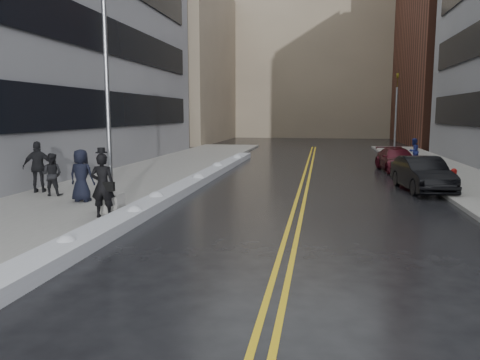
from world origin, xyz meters
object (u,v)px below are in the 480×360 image
at_px(lamppost, 109,137).
at_px(pedestrian_fedora, 103,185).
at_px(car_black, 422,174).
at_px(traffic_signal, 396,112).
at_px(fire_hydrant, 454,176).
at_px(pedestrian_c, 81,176).
at_px(pedestrian_d, 39,167).
at_px(pedestrian_b, 52,174).
at_px(pedestrian_east, 414,151).
at_px(car_maroon, 397,160).

bearing_deg(lamppost, pedestrian_fedora, -82.47).
bearing_deg(car_black, traffic_signal, 79.33).
bearing_deg(car_black, fire_hydrant, 29.12).
height_order(pedestrian_c, pedestrian_d, pedestrian_d).
distance_m(lamppost, pedestrian_b, 4.58).
bearing_deg(pedestrian_c, fire_hydrant, -152.86).
height_order(lamppost, pedestrian_d, lamppost).
relative_size(traffic_signal, pedestrian_fedora, 3.08).
bearing_deg(pedestrian_east, car_maroon, 20.53).
relative_size(car_black, car_maroon, 0.99).
bearing_deg(car_black, pedestrian_d, -172.59).
distance_m(pedestrian_b, pedestrian_c, 1.95).
distance_m(traffic_signal, car_black, 15.39).
relative_size(fire_hydrant, pedestrian_c, 0.39).
xyz_separation_m(pedestrian_d, pedestrian_east, (16.71, 13.87, -0.22)).
distance_m(pedestrian_d, car_maroon, 18.82).
xyz_separation_m(pedestrian_b, pedestrian_c, (1.72, -0.92, 0.12)).
bearing_deg(pedestrian_east, pedestrian_d, -3.62).
height_order(pedestrian_fedora, pedestrian_east, pedestrian_fedora).
bearing_deg(car_black, pedestrian_east, 74.94).
bearing_deg(car_maroon, pedestrian_c, -140.58).
distance_m(lamppost, pedestrian_fedora, 1.60).
height_order(traffic_signal, car_maroon, traffic_signal).
bearing_deg(pedestrian_fedora, pedestrian_east, -132.78).
distance_m(fire_hydrant, pedestrian_c, 15.55).
bearing_deg(car_black, pedestrian_b, -169.47).
bearing_deg(fire_hydrant, pedestrian_d, -163.56).
xyz_separation_m(traffic_signal, pedestrian_c, (-13.63, -20.48, -2.32)).
bearing_deg(traffic_signal, fire_hydrant, -87.95).
bearing_deg(car_maroon, car_black, -95.64).
height_order(pedestrian_c, car_black, pedestrian_c).
bearing_deg(pedestrian_b, fire_hydrant, -166.44).
relative_size(fire_hydrant, pedestrian_east, 0.46).
distance_m(fire_hydrant, traffic_signal, 14.30).
bearing_deg(traffic_signal, car_black, -93.95).
relative_size(pedestrian_fedora, car_maroon, 0.43).
xyz_separation_m(fire_hydrant, pedestrian_d, (-16.78, -4.95, 0.62)).
bearing_deg(pedestrian_d, car_black, 173.26).
distance_m(pedestrian_fedora, car_black, 13.12).
relative_size(pedestrian_d, pedestrian_east, 1.28).
bearing_deg(fire_hydrant, pedestrian_east, 90.47).
bearing_deg(car_maroon, pedestrian_d, -149.62).
relative_size(lamppost, pedestrian_d, 3.76).
xyz_separation_m(fire_hydrant, car_maroon, (-1.50, 6.02, 0.10)).
xyz_separation_m(pedestrian_fedora, pedestrian_east, (12.13, 17.68, -0.18)).
bearing_deg(traffic_signal, pedestrian_c, -123.64).
height_order(pedestrian_d, pedestrian_east, pedestrian_d).
bearing_deg(pedestrian_fedora, pedestrian_b, -49.60).
height_order(traffic_signal, pedestrian_b, traffic_signal).
relative_size(lamppost, pedestrian_b, 4.69).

